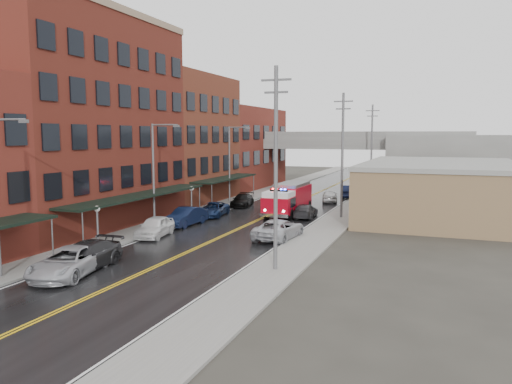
% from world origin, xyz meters
% --- Properties ---
extents(road, '(11.00, 160.00, 0.02)m').
position_xyz_m(road, '(0.00, 30.00, 0.01)').
color(road, black).
rests_on(road, ground).
extents(sidewalk_left, '(3.00, 160.00, 0.15)m').
position_xyz_m(sidewalk_left, '(-7.30, 30.00, 0.07)').
color(sidewalk_left, slate).
rests_on(sidewalk_left, ground).
extents(sidewalk_right, '(3.00, 160.00, 0.15)m').
position_xyz_m(sidewalk_right, '(7.30, 30.00, 0.07)').
color(sidewalk_right, slate).
rests_on(sidewalk_right, ground).
extents(curb_left, '(0.30, 160.00, 0.15)m').
position_xyz_m(curb_left, '(-5.65, 30.00, 0.07)').
color(curb_left, gray).
rests_on(curb_left, ground).
extents(curb_right, '(0.30, 160.00, 0.15)m').
position_xyz_m(curb_right, '(5.65, 30.00, 0.07)').
color(curb_right, gray).
rests_on(curb_right, ground).
extents(brick_building_b, '(9.00, 20.00, 18.00)m').
position_xyz_m(brick_building_b, '(-13.30, 23.00, 9.00)').
color(brick_building_b, '#5F2219').
rests_on(brick_building_b, ground).
extents(brick_building_c, '(9.00, 15.00, 15.00)m').
position_xyz_m(brick_building_c, '(-13.30, 40.50, 7.50)').
color(brick_building_c, brown).
rests_on(brick_building_c, ground).
extents(brick_building_far, '(9.00, 20.00, 12.00)m').
position_xyz_m(brick_building_far, '(-13.30, 58.00, 6.00)').
color(brick_building_far, maroon).
rests_on(brick_building_far, ground).
extents(tan_building, '(14.00, 22.00, 5.00)m').
position_xyz_m(tan_building, '(16.00, 40.00, 2.50)').
color(tan_building, brown).
rests_on(tan_building, ground).
extents(right_far_block, '(18.00, 30.00, 8.00)m').
position_xyz_m(right_far_block, '(18.00, 70.00, 4.00)').
color(right_far_block, slate).
rests_on(right_far_block, ground).
extents(awning_1, '(2.60, 18.00, 3.09)m').
position_xyz_m(awning_1, '(-7.49, 23.00, 2.99)').
color(awning_1, black).
rests_on(awning_1, ground).
extents(awning_2, '(2.60, 13.00, 3.09)m').
position_xyz_m(awning_2, '(-7.49, 40.50, 2.99)').
color(awning_2, black).
rests_on(awning_2, ground).
extents(globe_lamp_1, '(0.44, 0.44, 3.12)m').
position_xyz_m(globe_lamp_1, '(-6.40, 16.00, 2.31)').
color(globe_lamp_1, '#59595B').
rests_on(globe_lamp_1, ground).
extents(globe_lamp_2, '(0.44, 0.44, 3.12)m').
position_xyz_m(globe_lamp_2, '(-6.40, 30.00, 2.31)').
color(globe_lamp_2, '#59595B').
rests_on(globe_lamp_2, ground).
extents(street_lamp_1, '(2.64, 0.22, 9.00)m').
position_xyz_m(street_lamp_1, '(-6.55, 24.00, 5.19)').
color(street_lamp_1, '#59595B').
rests_on(street_lamp_1, ground).
extents(street_lamp_2, '(2.64, 0.22, 9.00)m').
position_xyz_m(street_lamp_2, '(-6.55, 40.00, 5.19)').
color(street_lamp_2, '#59595B').
rests_on(street_lamp_2, ground).
extents(utility_pole_0, '(1.80, 0.24, 12.00)m').
position_xyz_m(utility_pole_0, '(7.20, 15.00, 6.31)').
color(utility_pole_0, '#59595B').
rests_on(utility_pole_0, ground).
extents(utility_pole_1, '(1.80, 0.24, 12.00)m').
position_xyz_m(utility_pole_1, '(7.20, 35.00, 6.31)').
color(utility_pole_1, '#59595B').
rests_on(utility_pole_1, ground).
extents(utility_pole_2, '(1.80, 0.24, 12.00)m').
position_xyz_m(utility_pole_2, '(7.20, 55.00, 6.31)').
color(utility_pole_2, '#59595B').
rests_on(utility_pole_2, ground).
extents(overpass, '(40.00, 10.00, 7.50)m').
position_xyz_m(overpass, '(0.00, 62.00, 5.99)').
color(overpass, slate).
rests_on(overpass, ground).
extents(fire_truck, '(3.48, 8.60, 3.13)m').
position_xyz_m(fire_truck, '(1.70, 35.32, 1.70)').
color(fire_truck, '#A30717').
rests_on(fire_truck, ground).
extents(parked_car_left_2, '(3.87, 6.30, 1.63)m').
position_xyz_m(parked_car_left_2, '(-3.60, 9.85, 0.81)').
color(parked_car_left_2, '#B1B3B9').
rests_on(parked_car_left_2, ground).
extents(parked_car_left_3, '(2.64, 5.79, 1.64)m').
position_xyz_m(parked_car_left_3, '(-3.63, 11.30, 0.82)').
color(parked_car_left_3, black).
rests_on(parked_car_left_3, ground).
extents(parked_car_left_4, '(2.71, 5.05, 1.63)m').
position_xyz_m(parked_car_left_4, '(-4.95, 21.13, 0.82)').
color(parked_car_left_4, white).
rests_on(parked_car_left_4, ground).
extents(parked_car_left_5, '(2.09, 5.10, 1.64)m').
position_xyz_m(parked_car_left_5, '(-5.00, 26.30, 0.82)').
color(parked_car_left_5, black).
rests_on(parked_car_left_5, ground).
extents(parked_car_left_6, '(2.95, 5.24, 1.38)m').
position_xyz_m(parked_car_left_6, '(-5.00, 31.84, 0.69)').
color(parked_car_left_6, '#122144').
rests_on(parked_car_left_6, ground).
extents(parked_car_left_7, '(2.66, 5.05, 1.39)m').
position_xyz_m(parked_car_left_7, '(-4.87, 39.20, 0.70)').
color(parked_car_left_7, black).
rests_on(parked_car_left_7, ground).
extents(parked_car_right_0, '(3.06, 5.85, 1.57)m').
position_xyz_m(parked_car_right_0, '(4.53, 23.80, 0.79)').
color(parked_car_right_0, '#B3B5BB').
rests_on(parked_car_right_0, ground).
extents(parked_car_right_1, '(2.16, 4.74, 1.35)m').
position_xyz_m(parked_car_right_1, '(3.81, 34.20, 0.67)').
color(parked_car_right_1, '#2B2B2E').
rests_on(parked_car_right_1, ground).
extents(parked_car_right_2, '(2.67, 4.63, 1.48)m').
position_xyz_m(parked_car_right_2, '(3.61, 46.20, 0.74)').
color(parked_car_right_2, silver).
rests_on(parked_car_right_2, ground).
extents(parked_car_right_3, '(2.64, 5.27, 1.66)m').
position_xyz_m(parked_car_right_3, '(5.00, 50.88, 0.83)').
color(parked_car_right_3, black).
rests_on(parked_car_right_3, ground).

